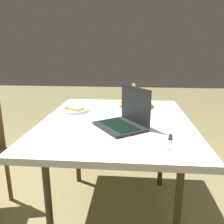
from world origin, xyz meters
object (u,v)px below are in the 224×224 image
(pizza_plate, at_px, (75,110))
(dining_table, at_px, (116,127))
(table_knife, at_px, (170,140))
(laptop, at_px, (125,119))
(chair_far, at_px, (123,114))
(pizza_tray, at_px, (136,104))

(pizza_plate, bearing_deg, dining_table, 60.59)
(dining_table, distance_m, table_knife, 0.49)
(laptop, xyz_separation_m, table_knife, (0.21, 0.26, -0.05))
(laptop, relative_size, pizza_plate, 1.72)
(table_knife, distance_m, chair_far, 1.52)
(laptop, relative_size, pizza_tray, 1.18)
(laptop, distance_m, pizza_tray, 0.54)
(laptop, distance_m, pizza_plate, 0.54)
(laptop, distance_m, chair_far, 1.29)
(pizza_plate, xyz_separation_m, table_knife, (0.56, 0.67, -0.01))
(pizza_tray, xyz_separation_m, chair_far, (-0.71, -0.13, -0.30))
(pizza_tray, height_order, chair_far, chair_far)
(dining_table, distance_m, chair_far, 1.12)
(pizza_tray, bearing_deg, dining_table, -20.22)
(dining_table, bearing_deg, chair_far, 179.57)
(pizza_tray, height_order, table_knife, pizza_tray)
(pizza_tray, bearing_deg, table_knife, 13.40)
(pizza_plate, bearing_deg, laptop, 50.09)
(pizza_plate, relative_size, table_knife, 1.11)
(table_knife, bearing_deg, pizza_tray, -166.60)
(dining_table, bearing_deg, table_knife, 41.65)
(dining_table, relative_size, laptop, 3.26)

